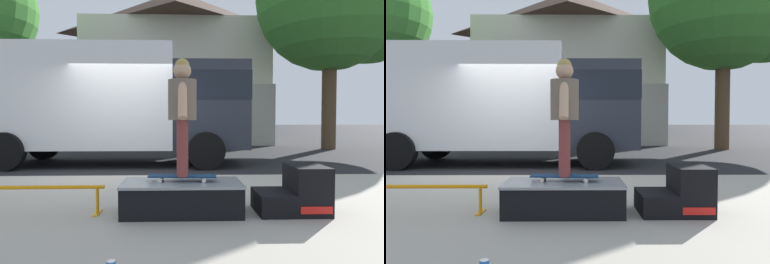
% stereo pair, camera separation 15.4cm
% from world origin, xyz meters
% --- Properties ---
extents(ground_plane, '(140.00, 140.00, 0.00)m').
position_xyz_m(ground_plane, '(0.00, 0.00, 0.00)').
color(ground_plane, black).
extents(sidewalk_slab, '(50.00, 5.00, 0.12)m').
position_xyz_m(sidewalk_slab, '(0.00, -3.00, 0.06)').
color(sidewalk_slab, '#A8A093').
rests_on(sidewalk_slab, ground).
extents(skate_box, '(1.36, 0.69, 0.36)m').
position_xyz_m(skate_box, '(1.35, -3.24, 0.32)').
color(skate_box, black).
rests_on(skate_box, sidewalk_slab).
extents(kicker_ramp, '(0.79, 0.62, 0.54)m').
position_xyz_m(kicker_ramp, '(2.68, -3.24, 0.35)').
color(kicker_ramp, black).
rests_on(kicker_ramp, sidewalk_slab).
extents(grind_rail, '(1.45, 0.28, 0.33)m').
position_xyz_m(grind_rail, '(-0.27, -3.22, 0.36)').
color(grind_rail, orange).
rests_on(grind_rail, sidewalk_slab).
extents(skateboard, '(0.79, 0.25, 0.07)m').
position_xyz_m(skateboard, '(1.35, -3.21, 0.54)').
color(skateboard, navy).
rests_on(skateboard, skate_box).
extents(skater_kid, '(0.33, 0.69, 1.34)m').
position_xyz_m(skater_kid, '(1.35, -3.21, 1.34)').
color(skater_kid, brown).
rests_on(skater_kid, skateboard).
extents(box_truck, '(6.91, 2.63, 3.05)m').
position_xyz_m(box_truck, '(-0.37, 2.20, 1.70)').
color(box_truck, white).
rests_on(box_truck, ground).
extents(street_tree_main, '(6.48, 5.89, 9.04)m').
position_xyz_m(street_tree_main, '(7.69, 6.65, 5.92)').
color(street_tree_main, brown).
rests_on(street_tree_main, ground).
extents(house_behind, '(9.54, 8.23, 8.40)m').
position_xyz_m(house_behind, '(1.18, 12.63, 4.24)').
color(house_behind, beige).
rests_on(house_behind, ground).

